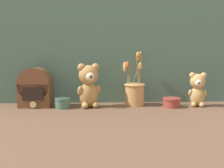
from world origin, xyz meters
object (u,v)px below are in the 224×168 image
(decorative_tin_tall, at_px, (63,103))
(vintage_radio, at_px, (36,88))
(teddy_bear_medium, at_px, (198,89))
(teddy_bear_large, at_px, (89,85))
(decorative_tin_short, at_px, (172,103))
(flower_vase, at_px, (135,91))

(decorative_tin_tall, bearing_deg, vintage_radio, 163.66)
(vintage_radio, relative_size, decorative_tin_tall, 2.62)
(teddy_bear_medium, distance_m, vintage_radio, 0.92)
(teddy_bear_large, relative_size, decorative_tin_short, 2.43)
(flower_vase, distance_m, decorative_tin_tall, 0.42)
(flower_vase, xyz_separation_m, vintage_radio, (-0.57, -0.02, 0.02))
(decorative_tin_short, bearing_deg, teddy_bear_medium, 8.54)
(teddy_bear_medium, bearing_deg, decorative_tin_tall, -178.87)
(flower_vase, distance_m, vintage_radio, 0.57)
(vintage_radio, distance_m, decorative_tin_tall, 0.18)
(teddy_bear_medium, height_order, decorative_tin_short, teddy_bear_medium)
(teddy_bear_medium, xyz_separation_m, flower_vase, (-0.36, 0.05, -0.02))
(teddy_bear_large, bearing_deg, decorative_tin_tall, -174.18)
(teddy_bear_large, distance_m, vintage_radio, 0.30)
(teddy_bear_large, distance_m, flower_vase, 0.27)
(teddy_bear_medium, height_order, flower_vase, flower_vase)
(decorative_tin_tall, relative_size, decorative_tin_short, 0.84)
(flower_vase, bearing_deg, vintage_radio, -178.36)
(teddy_bear_medium, bearing_deg, teddy_bear_large, -179.97)
(teddy_bear_large, relative_size, teddy_bear_medium, 1.27)
(decorative_tin_tall, bearing_deg, teddy_bear_large, 5.82)
(teddy_bear_large, relative_size, decorative_tin_tall, 2.90)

